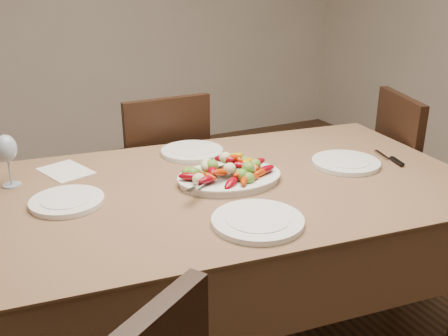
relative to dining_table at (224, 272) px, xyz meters
name	(u,v)px	position (x,y,z in m)	size (l,w,h in m)	color
dining_table	(224,272)	(0.00, 0.00, 0.00)	(1.84, 1.04, 0.76)	brown
chair_far	(157,180)	(0.00, 0.79, 0.10)	(0.42, 0.42, 0.95)	black
chair_right	(426,187)	(1.19, 0.10, 0.10)	(0.42, 0.42, 0.95)	black
serving_platter	(229,179)	(0.03, 0.01, 0.39)	(0.38, 0.28, 0.02)	white
roasted_vegetables	(229,165)	(0.03, 0.01, 0.45)	(0.31, 0.21, 0.09)	maroon
serving_spoon	(216,176)	(-0.04, -0.02, 0.43)	(0.28, 0.06, 0.03)	#9EA0A8
plate_left	(67,201)	(-0.55, 0.08, 0.39)	(0.24, 0.24, 0.02)	white
plate_right	(346,163)	(0.53, -0.05, 0.39)	(0.27, 0.27, 0.02)	white
plate_far	(192,152)	(0.03, 0.36, 0.39)	(0.27, 0.27, 0.02)	white
plate_near	(258,221)	(-0.05, -0.33, 0.39)	(0.29, 0.29, 0.02)	white
wine_glass	(8,159)	(-0.70, 0.33, 0.48)	(0.08, 0.08, 0.20)	#8C99A5
menu_card	(66,171)	(-0.50, 0.39, 0.38)	(0.15, 0.21, 0.00)	silver
table_knife	(390,159)	(0.73, -0.08, 0.38)	(0.02, 0.20, 0.01)	#9EA0A8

